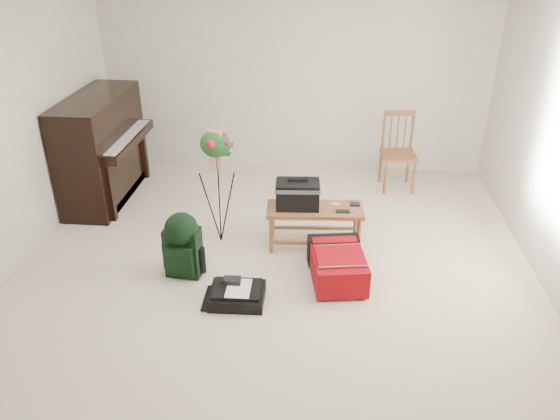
# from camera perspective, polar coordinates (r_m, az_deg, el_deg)

# --- Properties ---
(floor) EXTENTS (5.00, 5.50, 0.01)m
(floor) POSITION_cam_1_polar(r_m,az_deg,el_deg) (5.20, -0.79, -7.24)
(floor) COLOR beige
(floor) RESTS_ON ground
(wall_back) EXTENTS (5.00, 0.04, 2.50)m
(wall_back) POSITION_cam_1_polar(r_m,az_deg,el_deg) (7.21, 1.50, 13.83)
(wall_back) COLOR silver
(wall_back) RESTS_ON floor
(piano) EXTENTS (0.71, 1.50, 1.25)m
(piano) POSITION_cam_1_polar(r_m,az_deg,el_deg) (6.83, -18.00, 5.95)
(piano) COLOR black
(piano) RESTS_ON floor
(bench) EXTENTS (1.00, 0.45, 0.75)m
(bench) POSITION_cam_1_polar(r_m,az_deg,el_deg) (5.49, 2.44, 1.22)
(bench) COLOR brown
(bench) RESTS_ON floor
(dining_chair) EXTENTS (0.45, 0.45, 0.95)m
(dining_chair) POSITION_cam_1_polar(r_m,az_deg,el_deg) (6.96, 12.27, 5.89)
(dining_chair) COLOR brown
(dining_chair) RESTS_ON floor
(red_suitcase) EXTENTS (0.58, 0.77, 0.30)m
(red_suitcase) POSITION_cam_1_polar(r_m,az_deg,el_deg) (5.18, 6.02, -5.43)
(red_suitcase) COLOR #A10617
(red_suitcase) RESTS_ON floor
(black_duffel) EXTENTS (0.49, 0.40, 0.20)m
(black_duffel) POSITION_cam_1_polar(r_m,az_deg,el_deg) (4.90, -4.52, -8.77)
(black_duffel) COLOR black
(black_duffel) RESTS_ON floor
(green_backpack) EXTENTS (0.34, 0.32, 0.65)m
(green_backpack) POSITION_cam_1_polar(r_m,az_deg,el_deg) (5.16, -10.17, -3.31)
(green_backpack) COLOR black
(green_backpack) RESTS_ON floor
(flower_stand) EXTENTS (0.51, 0.51, 1.26)m
(flower_stand) POSITION_cam_1_polar(r_m,az_deg,el_deg) (5.55, -6.48, 2.33)
(flower_stand) COLOR black
(flower_stand) RESTS_ON floor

